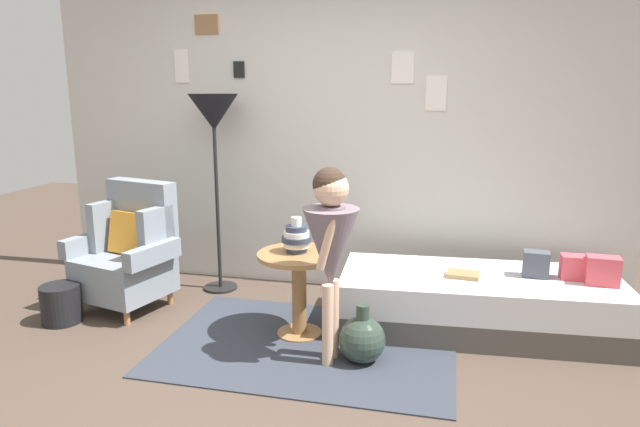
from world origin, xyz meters
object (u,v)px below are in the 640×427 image
at_px(daybed, 478,302).
at_px(demijohn_near, 362,339).
at_px(person_child, 331,239).
at_px(magazine_basket, 61,304).
at_px(floor_lamp, 214,121).
at_px(book_on_daybed, 463,275).
at_px(armchair, 130,252).
at_px(side_table, 299,277).
at_px(vase_striped, 296,238).

bearing_deg(daybed, demijohn_near, -137.12).
bearing_deg(person_child, magazine_basket, 175.99).
bearing_deg(floor_lamp, book_on_daybed, -11.65).
relative_size(armchair, demijohn_near, 2.57).
height_order(daybed, demijohn_near, daybed).
bearing_deg(floor_lamp, side_table, -39.06).
height_order(daybed, floor_lamp, floor_lamp).
bearing_deg(floor_lamp, vase_striped, -38.87).
relative_size(side_table, person_child, 0.48).
xyz_separation_m(daybed, demijohn_near, (-0.72, -0.66, -0.05)).
bearing_deg(side_table, book_on_daybed, 16.40).
bearing_deg(magazine_basket, floor_lamp, 47.23).
bearing_deg(floor_lamp, armchair, -135.09).
height_order(armchair, book_on_daybed, armchair).
xyz_separation_m(side_table, person_child, (0.29, -0.33, 0.37)).
bearing_deg(person_child, daybed, 37.83).
bearing_deg(armchair, book_on_daybed, 2.43).
distance_m(daybed, side_table, 1.27).
bearing_deg(floor_lamp, person_child, -41.77).
distance_m(daybed, vase_striped, 1.36).
bearing_deg(armchair, floor_lamp, 44.91).
distance_m(vase_striped, floor_lamp, 1.33).
height_order(person_child, demijohn_near, person_child).
bearing_deg(magazine_basket, person_child, -4.01).
xyz_separation_m(vase_striped, person_child, (0.31, -0.36, 0.11)).
bearing_deg(side_table, demijohn_near, -31.10).
xyz_separation_m(armchair, side_table, (1.41, -0.21, -0.02)).
relative_size(vase_striped, magazine_basket, 0.86).
height_order(book_on_daybed, magazine_basket, book_on_daybed).
bearing_deg(armchair, vase_striped, -7.75).
bearing_deg(vase_striped, book_on_daybed, 14.92).
height_order(armchair, side_table, armchair).
bearing_deg(floor_lamp, magazine_basket, -132.77).
bearing_deg(floor_lamp, demijohn_near, -36.45).
height_order(daybed, vase_striped, vase_striped).
distance_m(armchair, vase_striped, 1.42).
relative_size(person_child, magazine_basket, 4.37).
bearing_deg(daybed, armchair, -176.48).
relative_size(side_table, book_on_daybed, 2.67).
height_order(vase_striped, person_child, person_child).
distance_m(vase_striped, magazine_basket, 1.81).
height_order(daybed, side_table, side_table).
distance_m(vase_striped, book_on_daybed, 1.18).
xyz_separation_m(person_child, demijohn_near, (0.19, 0.04, -0.64)).
distance_m(book_on_daybed, magazine_basket, 2.88).
bearing_deg(demijohn_near, magazine_basket, 177.38).
bearing_deg(book_on_daybed, armchair, -177.57).
height_order(vase_striped, demijohn_near, vase_striped).
xyz_separation_m(side_table, floor_lamp, (-0.89, 0.73, 0.99)).
xyz_separation_m(armchair, vase_striped, (1.39, -0.19, 0.25)).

